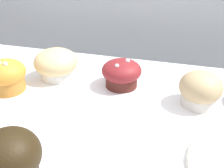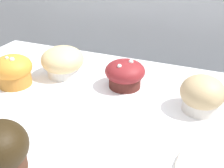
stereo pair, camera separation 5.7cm
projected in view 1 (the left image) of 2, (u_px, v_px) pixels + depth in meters
wall_back at (152, 39)px, 1.05m from camera, size 3.20×0.10×1.80m
muffin_back_left at (11, 158)px, 0.38m from camera, size 0.09×0.09×0.09m
muffin_back_right at (200, 90)px, 0.56m from camera, size 0.09×0.09×0.08m
muffin_front_left at (122, 73)px, 0.64m from camera, size 0.10×0.10×0.07m
muffin_front_right at (6, 76)px, 0.62m from camera, size 0.09×0.09×0.08m
muffin_back_center at (56, 64)px, 0.67m from camera, size 0.11×0.11×0.08m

